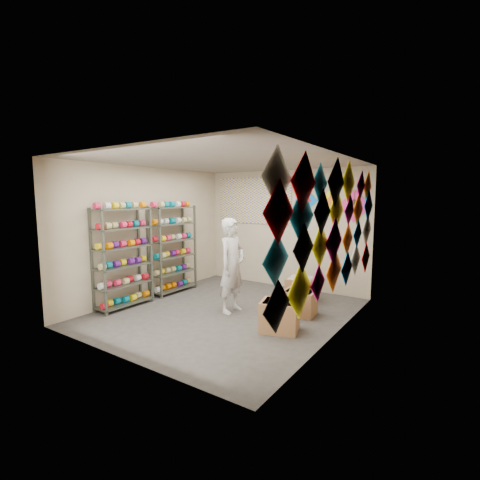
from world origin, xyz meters
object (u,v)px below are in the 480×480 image
Objects in this scene: shelf_rack_back at (173,249)px; shopkeeper at (232,265)px; carton_b at (300,303)px; carton_c at (300,289)px; carton_a at (280,316)px; shelf_rack_front at (123,258)px.

shelf_rack_back is 1.11× the size of shopkeeper.
carton_c is (-0.33, 0.76, 0.02)m from carton_b.
carton_a is (3.01, -0.72, -0.71)m from shelf_rack_back.
shopkeeper reaches higher than carton_a.
shelf_rack_back reaches higher than shopkeeper.
carton_b is 0.97× the size of carton_c.
shopkeeper is at bearing -160.44° from carton_b.
shelf_rack_back reaches higher than carton_c.
carton_c is (2.63, 2.20, -0.71)m from shelf_rack_front.
shelf_rack_back is at bearing 177.22° from carton_b.
shelf_rack_back is at bearing 90.00° from shelf_rack_front.
shopkeeper is at bearing 146.94° from carton_a.
carton_a is at bearing -13.41° from shelf_rack_back.
carton_a is 1.03× the size of carton_c.
shelf_rack_front is 1.00× the size of shelf_rack_back.
shelf_rack_front is 3.53× the size of carton_b.
carton_c is at bearing 107.92° from carton_b.
carton_a is at bearing -105.94° from shopkeeper.
carton_a is (1.15, -0.35, -0.62)m from shopkeeper.
carton_c is at bearing 86.75° from carton_a.
shelf_rack_front reaches higher than carton_a.
carton_c is at bearing -30.46° from shopkeeper.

